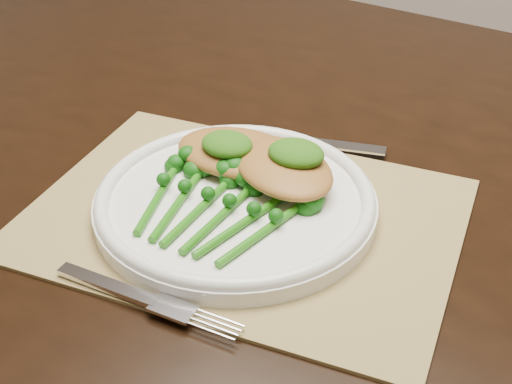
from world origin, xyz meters
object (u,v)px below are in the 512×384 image
at_px(dining_table, 304,361).
at_px(broccolini_bundle, 209,214).
at_px(chicken_fillet_left, 238,152).
at_px(placemat, 244,217).
at_px(dinner_plate, 235,201).

bearing_deg(dining_table, broccolini_bundle, -89.99).
height_order(dining_table, chicken_fillet_left, chicken_fillet_left).
distance_m(placemat, chicken_fillet_left, 0.08).
relative_size(dinner_plate, broccolini_bundle, 1.72).
xyz_separation_m(dining_table, broccolini_bundle, (-0.02, -0.21, 0.40)).
bearing_deg(placemat, dinner_plate, 159.70).
height_order(dinner_plate, chicken_fillet_left, chicken_fillet_left).
relative_size(placemat, broccolini_bundle, 2.56).
distance_m(dinner_plate, broccolini_bundle, 0.04).
height_order(dining_table, broccolini_bundle, broccolini_bundle).
xyz_separation_m(dining_table, dinner_plate, (-0.01, -0.17, 0.39)).
xyz_separation_m(placemat, broccolini_bundle, (-0.02, -0.04, 0.02)).
height_order(dining_table, dinner_plate, dinner_plate).
height_order(dining_table, placemat, placemat).
distance_m(dining_table, chicken_fillet_left, 0.42).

